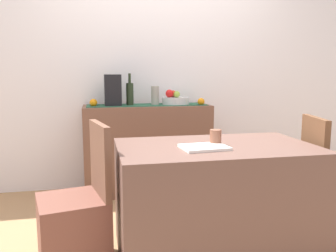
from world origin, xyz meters
TOP-DOWN VIEW (x-y plane):
  - ground_plane at (0.00, 0.00)m, footprint 6.40×6.40m
  - room_wall_rear at (0.00, 1.18)m, footprint 6.40×0.06m
  - sideboard_console at (-0.12, 0.92)m, footprint 1.26×0.42m
  - table_runner at (-0.12, 0.92)m, footprint 1.18×0.32m
  - fruit_bowl at (0.17, 0.92)m, footprint 0.27×0.27m
  - apple_center at (0.15, 0.96)m, footprint 0.07×0.07m
  - apple_upper at (0.10, 0.91)m, footprint 0.08×0.08m
  - apple_left at (0.17, 0.89)m, footprint 0.06×0.06m
  - wine_bottle at (-0.29, 0.92)m, footprint 0.07×0.07m
  - coffee_maker at (-0.46, 0.92)m, footprint 0.16×0.18m
  - ceramic_vase at (-0.04, 0.92)m, footprint 0.08×0.08m
  - orange_loose_far at (-0.65, 0.89)m, footprint 0.07×0.07m
  - orange_loose_mid at (0.41, 0.82)m, footprint 0.07×0.07m
  - dining_table at (0.13, -0.42)m, footprint 1.27×0.77m
  - open_book at (0.02, -0.51)m, footprint 0.30×0.24m
  - coffee_cup at (0.13, -0.42)m, footprint 0.07×0.07m
  - chair_near_window at (-0.77, -0.42)m, footprint 0.48×0.48m
  - chair_by_corner at (1.03, -0.42)m, footprint 0.48×0.48m

SIDE VIEW (x-z plane):
  - ground_plane at x=0.00m, z-range -0.02..0.00m
  - chair_near_window at x=-0.77m, z-range -0.18..0.72m
  - chair_by_corner at x=1.03m, z-range -0.18..0.72m
  - dining_table at x=0.13m, z-range 0.00..0.74m
  - sideboard_console at x=-0.12m, z-range 0.00..0.89m
  - open_book at x=0.02m, z-range 0.74..0.76m
  - coffee_cup at x=0.13m, z-range 0.74..0.84m
  - table_runner at x=-0.12m, z-range 0.89..0.89m
  - orange_loose_mid at x=0.41m, z-range 0.89..0.96m
  - orange_loose_far at x=-0.65m, z-range 0.89..0.96m
  - fruit_bowl at x=0.17m, z-range 0.89..0.96m
  - ceramic_vase at x=-0.04m, z-range 0.89..1.08m
  - apple_left at x=0.17m, z-range 0.96..1.03m
  - apple_center at x=0.15m, z-range 0.96..1.03m
  - apple_upper at x=0.10m, z-range 0.96..1.04m
  - wine_bottle at x=-0.29m, z-range 0.85..1.16m
  - coffee_maker at x=-0.46m, z-range 0.89..1.19m
  - room_wall_rear at x=0.00m, z-range 0.00..2.70m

